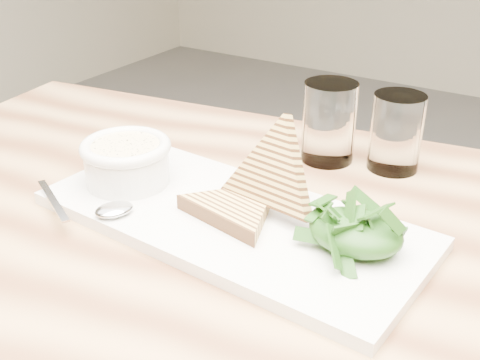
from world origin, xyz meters
The scene contains 14 objects.
table_top centered at (-0.10, 0.02, 0.74)m, with size 1.18×0.79×0.04m, color tan.
table_leg_bl centered at (-0.64, 0.36, 0.36)m, with size 0.06×0.06×0.72m, color tan.
platter centered at (-0.15, 0.06, 0.77)m, with size 0.45×0.20×0.02m, color white.
soup_bowl centered at (-0.30, 0.06, 0.80)m, with size 0.10×0.10×0.04m, color white.
soup centered at (-0.30, 0.06, 0.82)m, with size 0.09×0.09×0.01m, color beige.
bowl_rim centered at (-0.30, 0.06, 0.83)m, with size 0.11×0.11×0.01m, color white.
sandwich_flat centered at (-0.14, 0.06, 0.79)m, with size 0.14×0.14×0.02m, color tan, non-canonical shape.
sandwich_lean centered at (-0.11, 0.09, 0.82)m, with size 0.14×0.14×0.08m, color tan, non-canonical shape.
salad_base centered at (0.00, 0.07, 0.80)m, with size 0.10×0.08×0.04m, color black.
arugula_pile centered at (0.00, 0.07, 0.80)m, with size 0.11×0.10×0.05m, color #275515, non-canonical shape.
spoon_bowl centered at (-0.26, -0.01, 0.78)m, with size 0.03×0.04×0.01m, color silver.
spoon_handle centered at (-0.34, -0.03, 0.78)m, with size 0.11×0.01×0.00m, color silver.
glass_near centered at (-0.13, 0.29, 0.82)m, with size 0.07×0.07×0.11m, color white.
glass_far centered at (-0.04, 0.31, 0.81)m, with size 0.07×0.07×0.11m, color white.
Camera 1 is at (0.18, -0.43, 1.12)m, focal length 45.00 mm.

